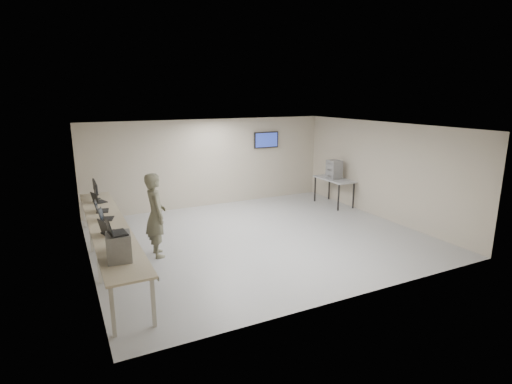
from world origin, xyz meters
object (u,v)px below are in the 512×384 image
workbench (109,227)px  equipment_box (119,247)px  side_table (334,181)px  soldier (156,215)px

workbench → equipment_box: (-0.06, -2.10, 0.30)m
workbench → equipment_box: equipment_box is taller
workbench → equipment_box: size_ratio=13.19×
workbench → side_table: workbench is taller
side_table → soldier: bearing=-164.7°
soldier → side_table: soldier is taller
workbench → equipment_box: bearing=-91.7°
workbench → soldier: soldier is taller
soldier → side_table: (6.18, 1.69, -0.14)m
equipment_box → soldier: size_ratio=0.24×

